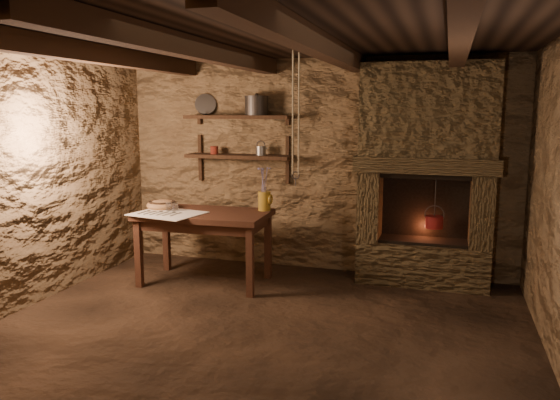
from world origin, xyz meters
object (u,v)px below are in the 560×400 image
(work_table, at_px, (205,245))
(stoneware_jug, at_px, (265,192))
(red_pot, at_px, (434,221))
(wooden_bowl, at_px, (162,205))
(iron_stockpot, at_px, (257,106))

(work_table, xyz_separation_m, stoneware_jug, (0.58, 0.27, 0.56))
(red_pot, bearing_deg, wooden_bowl, -168.64)
(stoneware_jug, bearing_deg, iron_stockpot, 118.31)
(stoneware_jug, xyz_separation_m, red_pot, (1.74, 0.33, -0.28))
(stoneware_jug, bearing_deg, red_pot, 10.79)
(wooden_bowl, xyz_separation_m, red_pot, (2.83, 0.57, -0.12))
(iron_stockpot, xyz_separation_m, red_pot, (1.99, -0.12, -1.17))
(red_pot, bearing_deg, work_table, -165.44)
(iron_stockpot, bearing_deg, stoneware_jug, -61.59)
(work_table, distance_m, wooden_bowl, 0.65)
(work_table, xyz_separation_m, iron_stockpot, (0.34, 0.72, 1.45))
(wooden_bowl, xyz_separation_m, iron_stockpot, (0.85, 0.69, 1.06))
(stoneware_jug, height_order, wooden_bowl, stoneware_jug)
(work_table, distance_m, red_pot, 2.42)
(iron_stockpot, height_order, red_pot, iron_stockpot)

